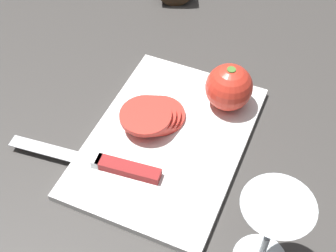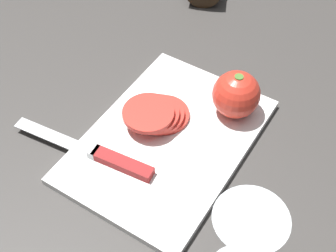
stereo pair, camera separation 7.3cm
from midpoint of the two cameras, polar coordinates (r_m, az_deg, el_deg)
ground_plane at (r=0.71m, az=-2.86°, el=-8.11°), size 3.00×3.00×0.00m
cutting_board at (r=0.76m, az=-2.75°, el=-1.94°), size 0.34×0.24×0.01m
wine_glass at (r=0.58m, az=8.98°, el=-12.02°), size 0.09×0.09×0.14m
whole_tomato at (r=0.78m, az=4.78°, el=4.59°), size 0.08×0.08×0.08m
knife at (r=0.73m, az=-9.58°, el=-4.94°), size 0.05×0.25×0.01m
tomato_slice_stack_near at (r=0.77m, az=-4.59°, el=1.14°), size 0.11×0.10×0.03m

